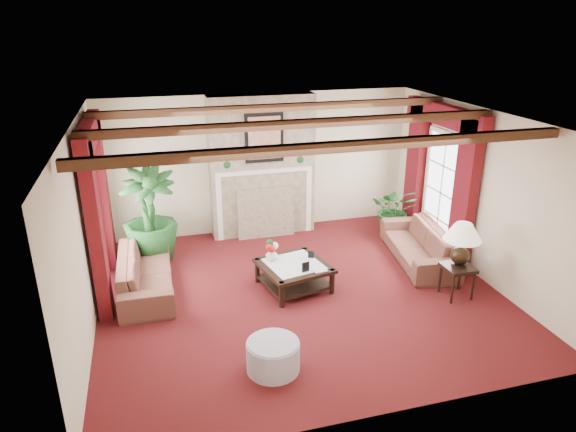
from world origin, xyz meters
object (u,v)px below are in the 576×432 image
object	(u,v)px
potted_palm	(151,235)
coffee_table	(294,276)
sofa_left	(145,267)
side_table	(456,281)
sofa_right	(419,239)
ottoman	(273,356)

from	to	relation	value
potted_palm	coffee_table	distance (m)	2.68
sofa_left	side_table	world-z (taller)	sofa_left
potted_palm	side_table	size ratio (longest dim) A/B	3.41
sofa_left	sofa_right	bearing A→B (deg)	-91.63
coffee_table	ottoman	distance (m)	2.05
sofa_left	side_table	bearing A→B (deg)	-107.31
potted_palm	coffee_table	world-z (taller)	potted_palm
potted_palm	coffee_table	bearing A→B (deg)	-37.66
side_table	potted_palm	bearing A→B (deg)	150.07
side_table	ottoman	xyz separation A→B (m)	(-3.12, -0.97, -0.07)
potted_palm	ottoman	xyz separation A→B (m)	(1.30, -3.51, -0.28)
sofa_right	potted_palm	world-z (taller)	potted_palm
coffee_table	potted_palm	bearing A→B (deg)	130.34
coffee_table	ottoman	xyz separation A→B (m)	(-0.80, -1.88, -0.02)
potted_palm	side_table	xyz separation A→B (m)	(4.42, -2.55, -0.21)
coffee_table	side_table	bearing A→B (deg)	-33.65
sofa_left	potted_palm	distance (m)	1.08
sofa_left	ottoman	world-z (taller)	sofa_left
sofa_right	ottoman	world-z (taller)	sofa_right
side_table	coffee_table	bearing A→B (deg)	158.35
coffee_table	side_table	xyz separation A→B (m)	(2.31, -0.92, 0.05)
side_table	ottoman	distance (m)	3.26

